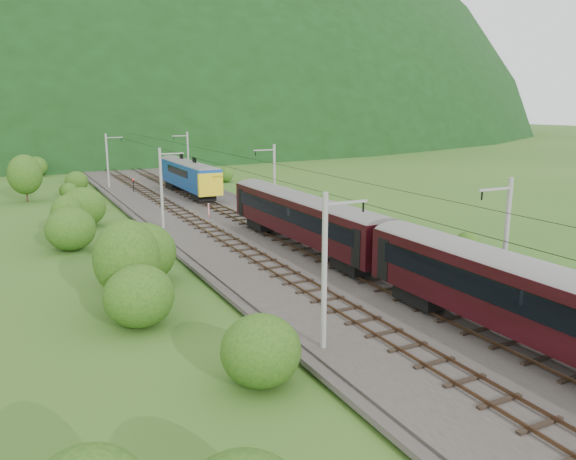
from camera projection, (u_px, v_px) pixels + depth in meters
name	position (u px, v px, depth m)	size (l,w,h in m)	color
ground	(419.00, 331.00, 31.37)	(600.00, 600.00, 0.00)	#2C5A1C
railbed	(328.00, 280.00, 40.05)	(14.00, 220.00, 0.30)	#38332D
track_left	(298.00, 282.00, 38.95)	(2.40, 220.00, 0.27)	brown
track_right	(356.00, 273.00, 41.06)	(2.40, 220.00, 0.27)	brown
catenary_left	(162.00, 186.00, 55.61)	(2.54, 192.28, 8.00)	gray
catenary_right	(274.00, 179.00, 60.98)	(2.54, 192.28, 8.00)	gray
overhead_wires	(329.00, 184.00, 38.54)	(4.83, 198.00, 0.03)	black
mountain_main	(51.00, 133.00, 258.13)	(504.00, 360.00, 244.00)	black
train	(537.00, 291.00, 26.83)	(3.13, 125.83, 5.46)	black
hazard_post_near	(209.00, 210.00, 61.53)	(0.17, 0.17, 1.58)	red
hazard_post_far	(160.00, 183.00, 83.98)	(0.15, 0.15, 1.39)	red
signal	(133.00, 184.00, 79.42)	(0.21, 0.21, 1.89)	black
vegetation_left	(97.00, 237.00, 44.27)	(11.98, 146.56, 6.18)	#214813
vegetation_right	(465.00, 249.00, 44.90)	(6.09, 103.29, 2.49)	#214813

